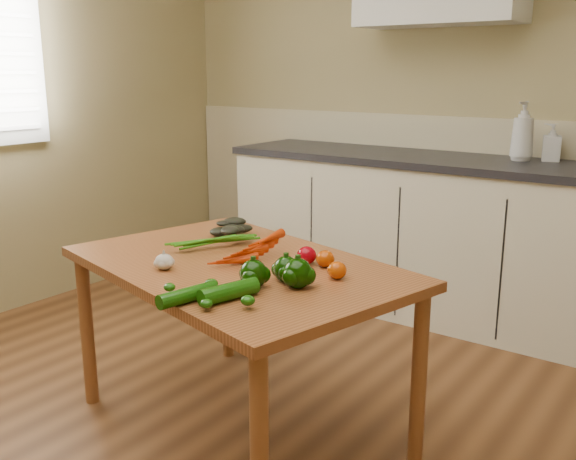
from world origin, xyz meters
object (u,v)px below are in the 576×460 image
(pepper_a, at_px, (286,269))
(tomato_b, at_px, (325,259))
(zucchini_a, at_px, (229,292))
(pepper_b, at_px, (298,273))
(leafy_greens, at_px, (234,225))
(tomato_a, at_px, (307,255))
(soap_bottle_a, at_px, (523,131))
(pepper_c, at_px, (253,274))
(soap_bottle_b, at_px, (552,142))
(zucchini_b, at_px, (187,295))
(tomato_c, at_px, (337,270))
(garlic_bulb, at_px, (164,262))
(carrot_bunch, at_px, (240,248))
(table, at_px, (238,282))

(pepper_a, height_order, tomato_b, pepper_a)
(pepper_a, distance_m, zucchini_a, 0.25)
(pepper_a, relative_size, pepper_b, 0.89)
(leafy_greens, bearing_deg, pepper_b, -32.97)
(tomato_a, height_order, tomato_b, tomato_a)
(soap_bottle_a, distance_m, pepper_c, 1.96)
(pepper_a, distance_m, pepper_b, 0.07)
(zucchini_a, bearing_deg, soap_bottle_a, 82.76)
(soap_bottle_b, xyz_separation_m, tomato_b, (-0.34, -1.66, -0.29))
(soap_bottle_b, relative_size, zucchini_b, 0.99)
(pepper_a, xyz_separation_m, tomato_b, (0.02, 0.21, -0.01))
(pepper_c, bearing_deg, leafy_greens, 135.71)
(pepper_c, distance_m, tomato_c, 0.29)
(pepper_a, xyz_separation_m, tomato_a, (-0.06, 0.20, -0.01))
(pepper_c, relative_size, tomato_a, 1.28)
(leafy_greens, bearing_deg, pepper_c, -44.29)
(garlic_bulb, relative_size, tomato_c, 1.01)
(zucchini_a, bearing_deg, pepper_a, 81.48)
(soap_bottle_a, distance_m, tomato_b, 1.64)
(pepper_a, distance_m, zucchini_b, 0.36)
(zucchini_a, bearing_deg, soap_bottle_b, 79.47)
(pepper_b, height_order, pepper_c, pepper_b)
(soap_bottle_b, xyz_separation_m, pepper_c, (-0.41, -1.98, -0.27))
(tomato_a, distance_m, tomato_b, 0.07)
(soap_bottle_b, xyz_separation_m, leafy_greens, (-0.89, -1.51, -0.28))
(zucchini_b, bearing_deg, pepper_c, 71.56)
(soap_bottle_a, relative_size, pepper_b, 3.19)
(tomato_b, bearing_deg, leafy_greens, 164.90)
(tomato_c, bearing_deg, pepper_c, -126.66)
(pepper_b, bearing_deg, pepper_a, 157.15)
(zucchini_a, bearing_deg, tomato_c, 66.56)
(tomato_a, bearing_deg, carrot_bunch, -165.38)
(leafy_greens, height_order, pepper_a, leafy_greens)
(pepper_c, distance_m, tomato_b, 0.33)
(pepper_c, bearing_deg, zucchini_a, -84.56)
(carrot_bunch, distance_m, zucchini_a, 0.47)
(leafy_greens, xyz_separation_m, zucchini_b, (0.41, -0.70, -0.02))
(soap_bottle_a, height_order, tomato_a, soap_bottle_a)
(tomato_c, xyz_separation_m, zucchini_b, (-0.25, -0.46, -0.01))
(tomato_a, bearing_deg, zucchini_a, -87.70)
(garlic_bulb, bearing_deg, pepper_a, 18.76)
(table, xyz_separation_m, soap_bottle_b, (0.63, 1.80, 0.40))
(garlic_bulb, bearing_deg, leafy_greens, 102.06)
(soap_bottle_a, xyz_separation_m, soap_bottle_b, (0.13, 0.07, -0.06))
(pepper_a, xyz_separation_m, tomato_c, (0.12, 0.12, -0.01))
(pepper_c, height_order, zucchini_a, pepper_c)
(pepper_b, xyz_separation_m, zucchini_b, (-0.19, -0.31, -0.02))
(garlic_bulb, xyz_separation_m, pepper_b, (0.49, 0.12, 0.02))
(soap_bottle_b, bearing_deg, leafy_greens, -46.39)
(leafy_greens, distance_m, tomato_c, 0.70)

